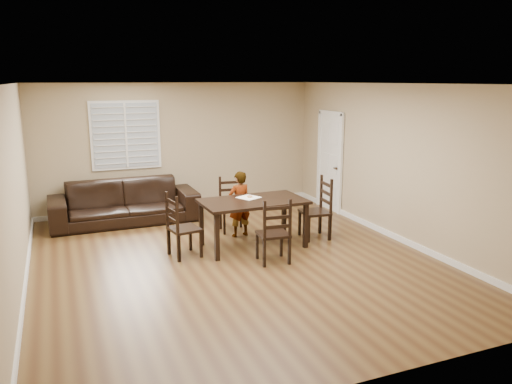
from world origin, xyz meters
The scene contains 11 objects.
ground centered at (0.00, 0.00, 0.00)m, with size 7.00×7.00×0.00m, color brown.
room centered at (0.04, 0.18, 1.81)m, with size 6.04×7.04×2.72m.
dining_table centered at (0.52, 0.50, 0.72)m, with size 1.74×1.01×0.81m.
chair_near centered at (0.51, 1.58, 0.46)m, with size 0.50×0.48×1.01m.
chair_far centered at (0.53, -0.41, 0.47)m, with size 0.50×0.47×1.03m.
chair_left centered at (-0.79, 0.45, 0.47)m, with size 0.51×0.54×1.04m.
chair_right centered at (1.84, 0.51, 0.50)m, with size 0.51×0.54×1.09m.
child centered at (0.51, 1.12, 0.59)m, with size 0.43×0.28×1.19m, color gray.
napkin centered at (0.52, 0.69, 0.81)m, with size 0.33×0.33×0.00m, color #EFE4CD.
donut centered at (0.54, 0.69, 0.83)m, with size 0.09×0.09×0.03m.
sofa centered at (-1.28, 2.79, 0.41)m, with size 2.81×1.10×0.82m, color black.
Camera 1 is at (-2.45, -6.98, 2.76)m, focal length 35.00 mm.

